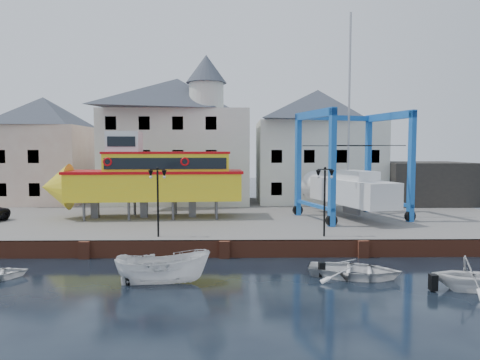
{
  "coord_description": "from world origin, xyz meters",
  "views": [
    {
      "loc": [
        0.53,
        -24.23,
        6.24
      ],
      "look_at": [
        1.0,
        7.0,
        4.0
      ],
      "focal_mm": 32.0,
      "sensor_mm": 36.0,
      "label": 1
    }
  ],
  "objects": [
    {
      "name": "building_pink",
      "position": [
        -18.0,
        18.0,
        6.15
      ],
      "size": [
        8.0,
        7.0,
        10.3
      ],
      "color": "#CFA590",
      "rests_on": "hardstanding"
    },
    {
      "name": "tour_boat",
      "position": [
        -6.33,
        8.54,
        4.11
      ],
      "size": [
        15.31,
        4.47,
        6.59
      ],
      "rotation": [
        0.0,
        0.0,
        0.06
      ],
      "color": "#59595E",
      "rests_on": "hardstanding"
    },
    {
      "name": "building_white_main",
      "position": [
        -4.87,
        18.39,
        7.34
      ],
      "size": [
        14.0,
        8.3,
        14.0
      ],
      "color": "silver",
      "rests_on": "hardstanding"
    },
    {
      "name": "motorboat_b",
      "position": [
        6.43,
        -3.81,
        0.0
      ],
      "size": [
        5.12,
        4.26,
        0.91
      ],
      "primitive_type": "imported",
      "rotation": [
        0.0,
        0.0,
        1.29
      ],
      "color": "silver",
      "rests_on": "ground"
    },
    {
      "name": "lamp_post_left",
      "position": [
        -4.0,
        1.2,
        4.17
      ],
      "size": [
        1.12,
        0.32,
        4.2
      ],
      "color": "black",
      "rests_on": "hardstanding"
    },
    {
      "name": "building_white_right",
      "position": [
        9.0,
        19.0,
        6.6
      ],
      "size": [
        12.0,
        8.0,
        11.2
      ],
      "color": "silver",
      "rests_on": "hardstanding"
    },
    {
      "name": "ground",
      "position": [
        0.0,
        0.0,
        0.0
      ],
      "size": [
        140.0,
        140.0,
        0.0
      ],
      "primitive_type": "plane",
      "color": "black",
      "rests_on": "ground"
    },
    {
      "name": "hardstanding",
      "position": [
        0.0,
        11.0,
        0.5
      ],
      "size": [
        44.0,
        22.0,
        1.0
      ],
      "primitive_type": "cube",
      "color": "#5E5C5A",
      "rests_on": "ground"
    },
    {
      "name": "travel_lift",
      "position": [
        9.24,
        8.84,
        3.58
      ],
      "size": [
        8.56,
        10.59,
        15.52
      ],
      "rotation": [
        0.0,
        0.0,
        0.3
      ],
      "color": "blue",
      "rests_on": "hardstanding"
    },
    {
      "name": "lamp_post_right",
      "position": [
        6.0,
        1.2,
        4.17
      ],
      "size": [
        1.12,
        0.32,
        4.2
      ],
      "color": "black",
      "rests_on": "hardstanding"
    },
    {
      "name": "shed_dark",
      "position": [
        19.0,
        17.0,
        3.0
      ],
      "size": [
        8.0,
        7.0,
        4.0
      ],
      "primitive_type": "cube",
      "color": "black",
      "rests_on": "hardstanding"
    },
    {
      "name": "motorboat_a",
      "position": [
        -2.75,
        -4.73,
        0.0
      ],
      "size": [
        4.52,
        2.05,
        1.69
      ],
      "primitive_type": "imported",
      "rotation": [
        0.0,
        0.0,
        1.66
      ],
      "color": "silver",
      "rests_on": "ground"
    },
    {
      "name": "motorboat_c",
      "position": [
        10.91,
        -5.94,
        0.0
      ],
      "size": [
        3.6,
        3.26,
        1.66
      ],
      "primitive_type": "imported",
      "rotation": [
        0.0,
        0.0,
        1.38
      ],
      "color": "silver",
      "rests_on": "ground"
    },
    {
      "name": "quay_wall",
      "position": [
        -0.0,
        0.1,
        0.5
      ],
      "size": [
        44.0,
        0.47,
        1.0
      ],
      "color": "brown",
      "rests_on": "ground"
    }
  ]
}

